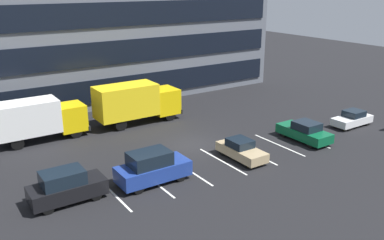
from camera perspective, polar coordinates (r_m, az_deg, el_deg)
ground_plane at (r=32.90m, az=-0.02°, el=-3.34°), size 120.00×120.00×0.00m
office_building at (r=46.68m, az=-12.72°, el=14.05°), size 38.69×10.72×18.00m
lot_markings at (r=29.99m, az=4.13°, el=-5.62°), size 16.94×5.40×0.01m
box_truck_yellow_all at (r=37.56m, az=-7.61°, el=2.55°), size 7.80×2.58×3.62m
box_truck_yellow at (r=35.23m, az=-20.30°, el=0.23°), size 7.25×2.40×3.36m
sedan_forest at (r=34.63m, az=15.08°, el=-1.53°), size 1.88×4.48×1.60m
sedan_white at (r=39.49m, az=21.02°, el=0.17°), size 3.89×1.63×1.39m
sedan_tan at (r=30.29m, az=6.71°, el=-4.06°), size 1.68×4.01×1.44m
suv_navy at (r=26.63m, az=-5.45°, el=-6.47°), size 4.68×1.98×2.12m
suv_black at (r=25.41m, az=-16.78°, el=-8.69°), size 4.35×1.84×1.97m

